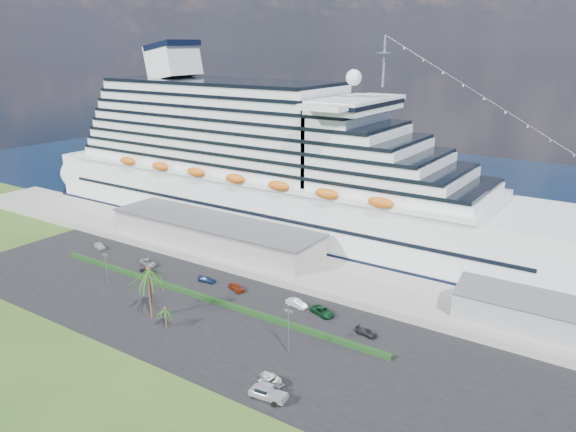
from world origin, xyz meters
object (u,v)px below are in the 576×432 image
Objects in this scene: parked_car_3 at (207,280)px; boat_trailer at (272,379)px; pickup_truck at (268,393)px; cruise_ship at (277,173)px.

boat_trailer is (35.54, -24.37, 0.40)m from parked_car_3.
boat_trailer is at bearing 115.16° from pickup_truck.
boat_trailer is at bearing -55.68° from cruise_ship.
cruise_ship is 34.75× the size of boat_trailer.
pickup_truck is at bearing -135.93° from parked_car_3.
parked_car_3 is 0.77× the size of boat_trailer.
pickup_truck reaches higher than parked_car_3.
parked_car_3 is 46.54m from pickup_truck.
cruise_ship is 30.64× the size of pickup_truck.
cruise_ship reaches higher than pickup_truck.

